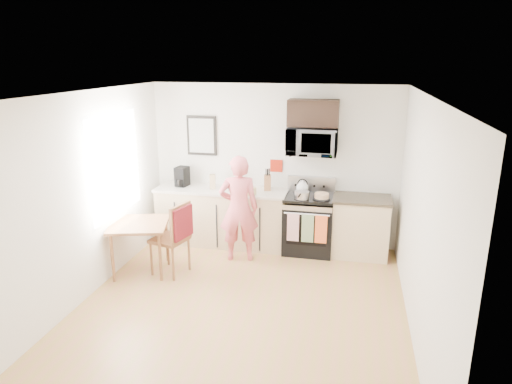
% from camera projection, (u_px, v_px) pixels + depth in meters
% --- Properties ---
extents(floor, '(4.60, 4.60, 0.00)m').
position_uv_depth(floor, '(240.00, 310.00, 5.61)').
color(floor, '#AF8944').
rests_on(floor, ground).
extents(back_wall, '(4.00, 0.04, 2.60)m').
position_uv_depth(back_wall, '(273.00, 165.00, 7.40)').
color(back_wall, white).
rests_on(back_wall, floor).
extents(front_wall, '(4.00, 0.04, 2.60)m').
position_uv_depth(front_wall, '(155.00, 316.00, 3.08)').
color(front_wall, white).
rests_on(front_wall, floor).
extents(left_wall, '(0.04, 4.60, 2.60)m').
position_uv_depth(left_wall, '(82.00, 199.00, 5.64)').
color(left_wall, white).
rests_on(left_wall, floor).
extents(right_wall, '(0.04, 4.60, 2.60)m').
position_uv_depth(right_wall, '(421.00, 222.00, 4.84)').
color(right_wall, white).
rests_on(right_wall, floor).
extents(ceiling, '(4.00, 4.60, 0.04)m').
position_uv_depth(ceiling, '(237.00, 95.00, 4.87)').
color(ceiling, white).
rests_on(ceiling, back_wall).
extents(window, '(0.06, 1.40, 1.50)m').
position_uv_depth(window, '(115.00, 165.00, 6.32)').
color(window, silver).
rests_on(window, left_wall).
extents(cabinet_left, '(2.10, 0.60, 0.90)m').
position_uv_depth(cabinet_left, '(222.00, 217.00, 7.52)').
color(cabinet_left, tan).
rests_on(cabinet_left, floor).
extents(countertop_left, '(2.14, 0.64, 0.04)m').
position_uv_depth(countertop_left, '(221.00, 190.00, 7.38)').
color(countertop_left, beige).
rests_on(countertop_left, cabinet_left).
extents(cabinet_right, '(0.84, 0.60, 0.90)m').
position_uv_depth(cabinet_right, '(360.00, 228.00, 7.07)').
color(cabinet_right, tan).
rests_on(cabinet_right, floor).
extents(countertop_right, '(0.88, 0.64, 0.04)m').
position_uv_depth(countertop_right, '(362.00, 199.00, 6.93)').
color(countertop_right, black).
rests_on(countertop_right, cabinet_right).
extents(range, '(0.76, 0.70, 1.16)m').
position_uv_depth(range, '(309.00, 225.00, 7.21)').
color(range, black).
rests_on(range, floor).
extents(microwave, '(0.76, 0.51, 0.42)m').
position_uv_depth(microwave, '(312.00, 141.00, 6.93)').
color(microwave, '#B7B7BC').
rests_on(microwave, back_wall).
extents(upper_cabinet, '(0.76, 0.35, 0.40)m').
position_uv_depth(upper_cabinet, '(313.00, 113.00, 6.86)').
color(upper_cabinet, black).
rests_on(upper_cabinet, back_wall).
extents(wall_art, '(0.50, 0.04, 0.65)m').
position_uv_depth(wall_art, '(202.00, 136.00, 7.49)').
color(wall_art, black).
rests_on(wall_art, back_wall).
extents(wall_trivet, '(0.20, 0.02, 0.20)m').
position_uv_depth(wall_trivet, '(276.00, 166.00, 7.37)').
color(wall_trivet, '#A41F0E').
rests_on(wall_trivet, back_wall).
extents(person, '(0.67, 0.52, 1.62)m').
position_uv_depth(person, '(239.00, 209.00, 6.81)').
color(person, '#D93B4D').
rests_on(person, floor).
extents(dining_table, '(0.84, 0.84, 0.74)m').
position_uv_depth(dining_table, '(139.00, 229.00, 6.46)').
color(dining_table, brown).
rests_on(dining_table, floor).
extents(chair, '(0.59, 0.55, 1.06)m').
position_uv_depth(chair, '(178.00, 230.00, 6.33)').
color(chair, brown).
rests_on(chair, floor).
extents(knife_block, '(0.14, 0.17, 0.24)m').
position_uv_depth(knife_block, '(267.00, 183.00, 7.29)').
color(knife_block, brown).
rests_on(knife_block, countertop_left).
extents(utensil_crock, '(0.12, 0.12, 0.36)m').
position_uv_depth(utensil_crock, '(238.00, 179.00, 7.44)').
color(utensil_crock, '#A41F0E').
rests_on(utensil_crock, countertop_left).
extents(fruit_bowl, '(0.25, 0.25, 0.09)m').
position_uv_depth(fruit_bowl, '(233.00, 185.00, 7.45)').
color(fruit_bowl, white).
rests_on(fruit_bowl, countertop_left).
extents(milk_carton, '(0.11, 0.11, 0.24)m').
position_uv_depth(milk_carton, '(213.00, 182.00, 7.36)').
color(milk_carton, tan).
rests_on(milk_carton, countertop_left).
extents(coffee_maker, '(0.21, 0.28, 0.32)m').
position_uv_depth(coffee_maker, '(182.00, 177.00, 7.51)').
color(coffee_maker, black).
rests_on(coffee_maker, countertop_left).
extents(bread_bag, '(0.33, 0.20, 0.11)m').
position_uv_depth(bread_bag, '(246.00, 191.00, 7.06)').
color(bread_bag, tan).
rests_on(bread_bag, countertop_left).
extents(cake, '(0.27, 0.27, 0.09)m').
position_uv_depth(cake, '(322.00, 196.00, 6.89)').
color(cake, black).
rests_on(cake, range).
extents(kettle, '(0.19, 0.19, 0.24)m').
position_uv_depth(kettle, '(302.00, 187.00, 7.16)').
color(kettle, white).
rests_on(kettle, range).
extents(pot, '(0.22, 0.38, 0.11)m').
position_uv_depth(pot, '(302.00, 195.00, 6.90)').
color(pot, '#B7B7BC').
rests_on(pot, range).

